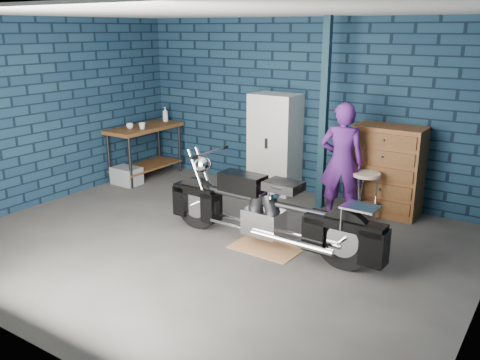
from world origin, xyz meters
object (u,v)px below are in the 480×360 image
object	(u,v)px
workbench	(146,152)
locker	(275,144)
shop_stool	(365,197)
storage_bin	(127,176)
tool_chest	(387,170)
motorcycle	(269,205)
person	(342,162)

from	to	relation	value
workbench	locker	size ratio (longest dim) A/B	0.89
locker	shop_stool	bearing A→B (deg)	-14.96
storage_bin	tool_chest	size ratio (longest dim) A/B	0.38
shop_stool	motorcycle	bearing A→B (deg)	-113.24
workbench	storage_bin	xyz separation A→B (m)	(0.02, -0.50, -0.31)
person	locker	distance (m)	1.47
person	tool_chest	xyz separation A→B (m)	(0.45, 0.55, -0.18)
workbench	person	xyz separation A→B (m)	(3.64, -0.02, 0.35)
workbench	shop_stool	xyz separation A→B (m)	(3.97, 0.09, -0.12)
workbench	locker	xyz separation A→B (m)	(2.28, 0.54, 0.33)
shop_stool	storage_bin	bearing A→B (deg)	-171.52
storage_bin	motorcycle	bearing A→B (deg)	-15.34
storage_bin	locker	size ratio (longest dim) A/B	0.30
locker	shop_stool	distance (m)	1.80
workbench	motorcycle	distance (m)	3.61
tool_chest	shop_stool	distance (m)	0.55
person	shop_stool	bearing A→B (deg)	178.59
locker	tool_chest	size ratio (longest dim) A/B	1.25
workbench	storage_bin	world-z (taller)	workbench
person	locker	bearing A→B (deg)	-41.50
storage_bin	locker	xyz separation A→B (m)	(2.26, 1.04, 0.64)
workbench	tool_chest	bearing A→B (deg)	7.49
motorcycle	shop_stool	size ratio (longest dim) A/B	3.62
workbench	shop_stool	bearing A→B (deg)	1.28
workbench	tool_chest	distance (m)	4.14
motorcycle	tool_chest	xyz separation A→B (m)	(0.77, 1.95, 0.09)
shop_stool	workbench	bearing A→B (deg)	-178.72
workbench	person	distance (m)	3.66
person	locker	xyz separation A→B (m)	(-1.36, 0.55, -0.02)
person	workbench	bearing A→B (deg)	-19.56
person	storage_bin	size ratio (longest dim) A/B	3.43
storage_bin	shop_stool	distance (m)	4.00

